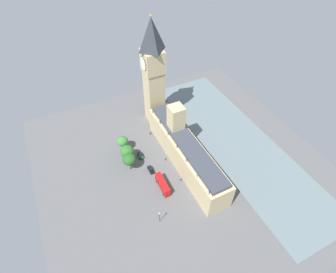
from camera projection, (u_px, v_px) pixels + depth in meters
ground_plane at (181, 164)px, 123.09m from camera, size 126.85×126.85×0.00m
river_thames at (237, 142)px, 132.85m from camera, size 33.33×114.16×0.25m
parliament_building at (185, 150)px, 118.86m from camera, size 11.35×56.56×25.93m
clock_tower at (153, 73)px, 124.99m from camera, size 9.49×9.49×55.74m
car_dark_green_trailing at (141, 155)px, 125.75m from camera, size 1.99×4.12×1.74m
car_black_midblock at (151, 169)px, 119.79m from camera, size 1.84×4.60×1.74m
double_decker_bus_under_trees at (163, 184)px, 112.08m from camera, size 2.82×10.55×4.75m
pedestrian_near_tower at (165, 159)px, 124.32m from camera, size 0.60×0.68×1.71m
pedestrian_far_end at (180, 180)px, 116.04m from camera, size 0.52×0.62×1.70m
pedestrian_corner at (150, 133)px, 136.41m from camera, size 0.63×0.68×1.61m
plane_tree_opposite_hall at (122, 141)px, 124.82m from camera, size 5.45×5.45×8.58m
plane_tree_kerbside at (129, 159)px, 116.28m from camera, size 6.02×6.02×9.44m
plane_tree_by_river_gate at (127, 151)px, 120.09m from camera, size 6.14×6.14×9.16m
street_lamp_leading at (159, 216)px, 100.02m from camera, size 0.56×0.56×6.39m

